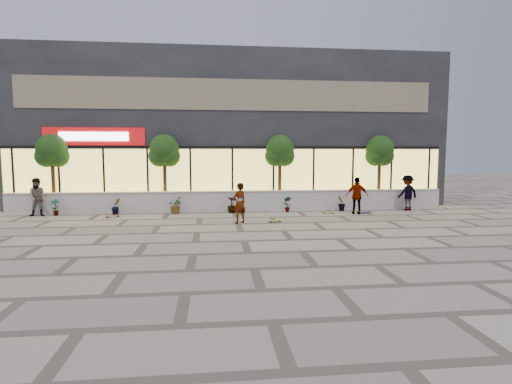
{
  "coord_description": "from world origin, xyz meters",
  "views": [
    {
      "loc": [
        -1.02,
        -13.22,
        2.97
      ],
      "look_at": [
        0.8,
        3.68,
        1.3
      ],
      "focal_mm": 28.0,
      "sensor_mm": 36.0,
      "label": 1
    }
  ],
  "objects": [
    {
      "name": "planter_wall",
      "position": [
        0.0,
        7.0,
        0.52
      ],
      "size": [
        22.0,
        0.42,
        1.04
      ],
      "color": "silver",
      "rests_on": "ground"
    },
    {
      "name": "tree_midwest",
      "position": [
        -3.5,
        7.7,
        2.99
      ],
      "size": [
        1.6,
        1.5,
        3.92
      ],
      "color": "#4E331C",
      "rests_on": "ground"
    },
    {
      "name": "skater_center",
      "position": [
        0.07,
        3.43,
        0.86
      ],
      "size": [
        0.75,
        0.7,
        1.72
      ],
      "primitive_type": "imported",
      "rotation": [
        0.0,
        0.0,
        3.75
      ],
      "color": "silver",
      "rests_on": "ground"
    },
    {
      "name": "skater_right_near",
      "position": [
        5.92,
        5.37,
        0.9
      ],
      "size": [
        1.12,
        0.62,
        1.8
      ],
      "primitive_type": "imported",
      "rotation": [
        0.0,
        0.0,
        2.96
      ],
      "color": "silver",
      "rests_on": "ground"
    },
    {
      "name": "shrub_b",
      "position": [
        -5.7,
        6.45,
        0.41
      ],
      "size": [
        0.57,
        0.57,
        0.81
      ],
      "primitive_type": "imported",
      "rotation": [
        0.0,
        0.0,
        0.82
      ],
      "color": "#153310",
      "rests_on": "ground"
    },
    {
      "name": "shrub_c",
      "position": [
        -2.9,
        6.45,
        0.41
      ],
      "size": [
        0.68,
        0.77,
        0.81
      ],
      "primitive_type": "imported",
      "rotation": [
        0.0,
        0.0,
        1.64
      ],
      "color": "#153310",
      "rests_on": "ground"
    },
    {
      "name": "tree_west",
      "position": [
        -9.0,
        7.7,
        2.99
      ],
      "size": [
        1.6,
        1.5,
        3.92
      ],
      "color": "#4E331C",
      "rests_on": "ground"
    },
    {
      "name": "skateboard_right_near",
      "position": [
        4.57,
        5.63,
        0.07
      ],
      "size": [
        0.72,
        0.41,
        0.08
      ],
      "rotation": [
        0.0,
        0.0,
        -0.35
      ],
      "color": "brown",
      "rests_on": "ground"
    },
    {
      "name": "skater_right_far",
      "position": [
        8.95,
        6.3,
        0.91
      ],
      "size": [
        1.31,
        0.95,
        1.83
      ],
      "primitive_type": "imported",
      "rotation": [
        0.0,
        0.0,
        3.39
      ],
      "color": "maroon",
      "rests_on": "ground"
    },
    {
      "name": "skateboard_center",
      "position": [
        1.61,
        3.53,
        0.07
      ],
      "size": [
        0.72,
        0.33,
        0.08
      ],
      "rotation": [
        0.0,
        0.0,
        0.22
      ],
      "color": "olive",
      "rests_on": "ground"
    },
    {
      "name": "shrub_d",
      "position": [
        -0.1,
        6.45,
        0.41
      ],
      "size": [
        0.64,
        0.64,
        0.81
      ],
      "primitive_type": "imported",
      "rotation": [
        0.0,
        0.0,
        2.46
      ],
      "color": "#153310",
      "rests_on": "ground"
    },
    {
      "name": "skater_left",
      "position": [
        -9.2,
        6.3,
        0.9
      ],
      "size": [
        0.96,
        0.8,
        1.8
      ],
      "primitive_type": "imported",
      "rotation": [
        0.0,
        0.0,
        0.14
      ],
      "color": "#90765D",
      "rests_on": "ground"
    },
    {
      "name": "ground",
      "position": [
        0.0,
        0.0,
        0.0
      ],
      "size": [
        80.0,
        80.0,
        0.0
      ],
      "primitive_type": "plane",
      "color": "gray",
      "rests_on": "ground"
    },
    {
      "name": "shrub_e",
      "position": [
        2.7,
        6.45,
        0.41
      ],
      "size": [
        0.46,
        0.35,
        0.81
      ],
      "primitive_type": "imported",
      "rotation": [
        0.0,
        0.0,
        3.28
      ],
      "color": "#153310",
      "rests_on": "ground"
    },
    {
      "name": "retail_building",
      "position": [
        -0.0,
        12.49,
        4.25
      ],
      "size": [
        24.0,
        9.17,
        8.5
      ],
      "color": "black",
      "rests_on": "ground"
    },
    {
      "name": "tree_east",
      "position": [
        8.0,
        7.7,
        2.99
      ],
      "size": [
        1.6,
        1.5,
        3.92
      ],
      "color": "#4E331C",
      "rests_on": "ground"
    },
    {
      "name": "tree_mideast",
      "position": [
        2.5,
        7.7,
        2.99
      ],
      "size": [
        1.6,
        1.5,
        3.92
      ],
      "color": "#4E331C",
      "rests_on": "ground"
    },
    {
      "name": "shrub_a",
      "position": [
        -8.5,
        6.45,
        0.41
      ],
      "size": [
        0.43,
        0.29,
        0.81
      ],
      "primitive_type": "imported",
      "color": "#153310",
      "rests_on": "ground"
    },
    {
      "name": "skateboard_right_far",
      "position": [
        6.5,
        5.65,
        0.08
      ],
      "size": [
        0.83,
        0.57,
        0.1
      ],
      "rotation": [
        0.0,
        0.0,
        0.48
      ],
      "color": "#624B8A",
      "rests_on": "ground"
    },
    {
      "name": "skateboard_left",
      "position": [
        -5.68,
        5.65,
        0.08
      ],
      "size": [
        0.76,
        0.51,
        0.09
      ],
      "rotation": [
        0.0,
        0.0,
        0.46
      ],
      "color": "#B94322",
      "rests_on": "ground"
    },
    {
      "name": "shrub_f",
      "position": [
        5.5,
        6.45,
        0.41
      ],
      "size": [
        0.55,
        0.57,
        0.81
      ],
      "primitive_type": "imported",
      "rotation": [
        0.0,
        0.0,
        4.1
      ],
      "color": "#153310",
      "rests_on": "ground"
    }
  ]
}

